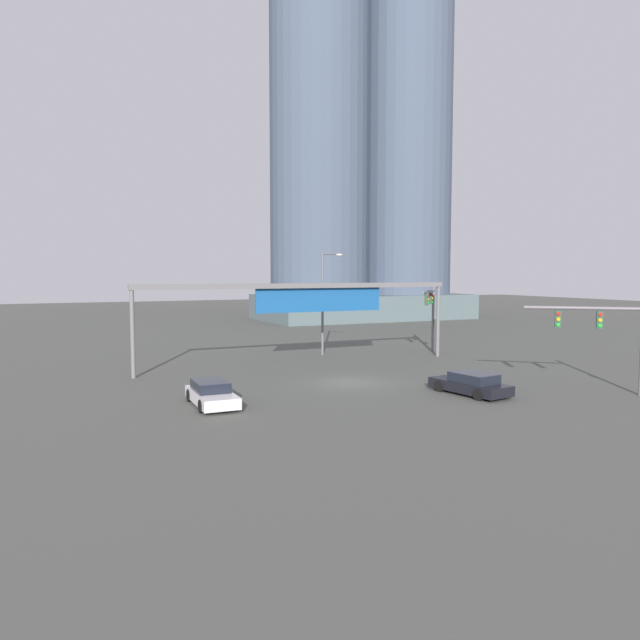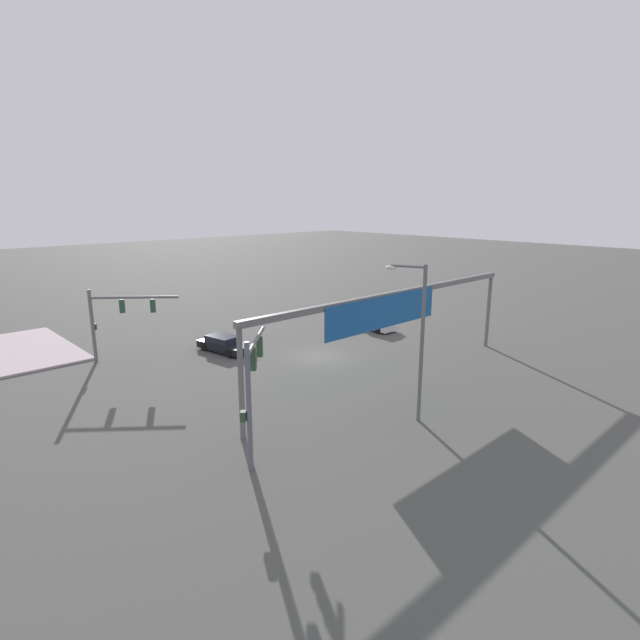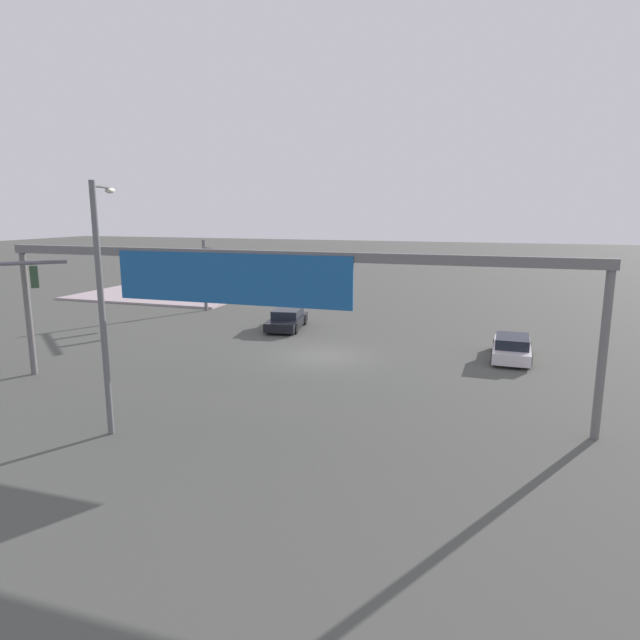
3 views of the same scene
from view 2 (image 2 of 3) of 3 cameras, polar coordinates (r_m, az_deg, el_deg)
The scene contains 7 objects.
ground_plane at distance 37.49m, azimuth -0.27°, elevation -4.14°, with size 224.73×224.73×0.00m, color #4A4B45.
traffic_signal_near_corner at distance 38.25m, azimuth -22.28°, elevation 0.70°, with size 4.89×4.38×5.28m.
traffic_signal_opposite_side at distance 22.23m, azimuth -7.70°, elevation -6.52°, with size 3.73×3.47×5.75m.
streetlamp_curved_arm at distance 26.02m, azimuth 11.09°, elevation -1.47°, with size 1.02×2.06×8.28m.
overhead_sign_gantry at distance 31.15m, azimuth 8.26°, elevation 1.52°, with size 23.69×0.43×5.90m.
sedan_car_approaching at distance 39.24m, azimuth -10.81°, elevation -2.70°, with size 2.52×4.77×1.21m.
sedan_car_waiting_far at distance 45.37m, azimuth 6.09°, elevation -0.34°, with size 1.94×4.47×1.21m.
Camera 2 is at (24.31, 26.18, 11.36)m, focal length 28.17 mm.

